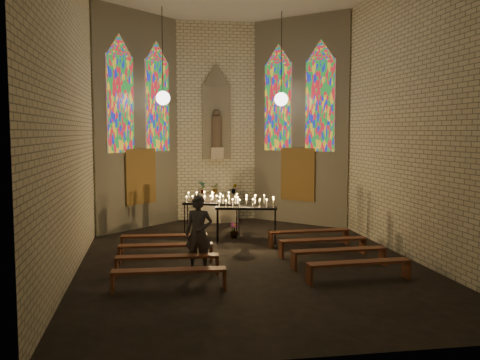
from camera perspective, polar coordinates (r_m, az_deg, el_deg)
name	(u,v)px	position (r m, az deg, el deg)	size (l,w,h in m)	color
floor	(246,258)	(13.51, 0.60, -8.30)	(12.00, 12.00, 0.00)	black
room	(226,113)	(16.48, -1.46, 7.14)	(8.22, 12.43, 7.00)	beige
altar	(218,208)	(18.71, -2.33, -2.97)	(1.40, 0.60, 1.00)	beige
flower_vase_left	(202,187)	(18.64, -4.05, -0.79)	(0.23, 0.15, 0.43)	#4C723F
flower_vase_center	(215,188)	(18.70, -2.66, -0.88)	(0.32, 0.28, 0.36)	#4C723F
flower_vase_right	(234,188)	(18.62, -0.64, -0.91)	(0.19, 0.16, 0.35)	#4C723F
aisle_flower_pot	(234,230)	(15.93, -0.63, -5.38)	(0.26, 0.26, 0.46)	#4C723F
votive_stand_left	(212,201)	(16.06, -3.05, -2.22)	(1.75, 1.00, 1.26)	black
votive_stand_right	(246,205)	(15.07, 0.68, -2.65)	(1.79, 0.76, 1.28)	black
pew_left_0	(164,238)	(14.34, -8.06, -6.12)	(2.27, 0.43, 0.43)	#5F2D1B
pew_right_0	(309,233)	(14.96, 7.36, -5.64)	(2.27, 0.43, 0.43)	#5F2D1B
pew_left_1	(166,247)	(13.16, -7.93, -7.14)	(2.27, 0.43, 0.43)	#5F2D1B
pew_right_1	(323,242)	(13.84, 8.81, -6.54)	(2.27, 0.43, 0.43)	#5F2D1B
pew_left_2	(167,259)	(11.99, -7.76, -8.35)	(2.27, 0.43, 0.43)	#5F2D1B
pew_right_2	(339,252)	(12.73, 10.52, -7.60)	(2.27, 0.43, 0.43)	#5F2D1B
pew_left_3	(169,273)	(10.83, -7.56, -9.83)	(2.27, 0.43, 0.43)	#5F2D1B
pew_right_3	(359,265)	(11.64, 12.56, -8.84)	(2.27, 0.43, 0.43)	#5F2D1B
visitor	(199,233)	(12.12, -4.43, -5.70)	(0.63, 0.41, 1.73)	#44434C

